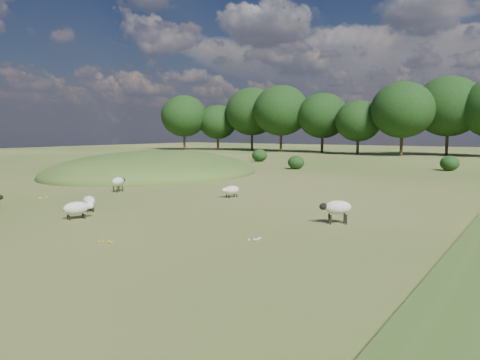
% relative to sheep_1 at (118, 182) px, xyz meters
% --- Properties ---
extents(ground, '(160.00, 160.00, 0.00)m').
position_rel_sheep_1_xyz_m(ground, '(5.60, 17.81, -0.62)').
color(ground, '#33551A').
rests_on(ground, ground).
extents(mound, '(16.00, 20.00, 4.00)m').
position_rel_sheep_1_xyz_m(mound, '(-6.40, 9.81, -0.62)').
color(mound, '#33561E').
rests_on(mound, ground).
extents(treeline, '(96.28, 14.66, 11.70)m').
position_rel_sheep_1_xyz_m(treeline, '(4.54, 53.24, 5.95)').
color(treeline, black).
rests_on(treeline, ground).
extents(shrubs, '(23.17, 9.45, 1.49)m').
position_rel_sheep_1_xyz_m(shrubs, '(2.01, 26.22, 0.08)').
color(shrubs, black).
rests_on(shrubs, ground).
extents(sheep_1, '(0.79, 1.28, 0.89)m').
position_rel_sheep_1_xyz_m(sheep_1, '(0.00, 0.00, 0.00)').
color(sheep_1, beige).
rests_on(sheep_1, ground).
extents(sheep_2, '(1.26, 0.95, 0.71)m').
position_rel_sheep_1_xyz_m(sheep_2, '(4.09, -5.45, -0.17)').
color(sheep_2, beige).
rests_on(sheep_2, ground).
extents(sheep_3, '(0.75, 1.19, 0.66)m').
position_rel_sheep_1_xyz_m(sheep_3, '(7.05, 1.75, -0.20)').
color(sheep_3, beige).
rests_on(sheep_3, ground).
extents(sheep_4, '(0.89, 1.33, 0.74)m').
position_rel_sheep_1_xyz_m(sheep_4, '(5.28, -6.99, -0.15)').
color(sheep_4, beige).
rests_on(sheep_4, ground).
extents(sheep_5, '(1.27, 1.10, 0.93)m').
position_rel_sheep_1_xyz_m(sheep_5, '(14.68, -1.98, 0.03)').
color(sheep_5, beige).
rests_on(sheep_5, ground).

